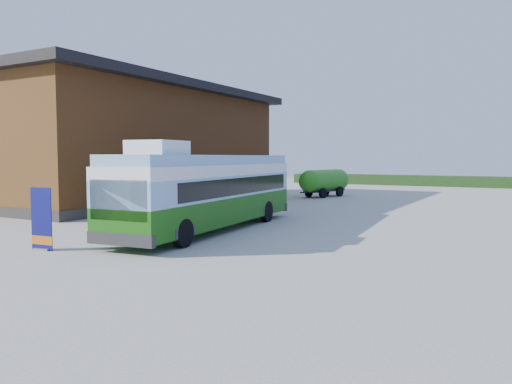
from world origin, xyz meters
The scene contains 10 objects.
ground centered at (0.00, 0.00, 0.00)m, with size 100.00×100.00×0.00m, color #BCB7AD.
barn centered at (-10.50, 10.00, 3.59)m, with size 9.60×21.20×7.50m.
hedge centered at (8.00, 38.00, 0.50)m, with size 40.00×3.00×1.00m, color #264419.
bus centered at (0.66, 1.32, 1.64)m, with size 3.43×11.38×3.44m.
awning centered at (-1.78, 1.26, 2.52)m, with size 2.59×3.81×0.48m.
banner centered at (-1.49, -4.73, 0.80)m, with size 0.85×0.24×1.96m.
picnic_table centered at (-0.24, 1.10, 0.63)m, with size 1.89×1.81×0.84m.
person_a centered at (-5.70, 2.89, 0.98)m, with size 0.71×0.47×1.96m, color #999999.
person_b centered at (-5.00, 6.23, 0.83)m, with size 0.81×0.63×1.67m, color #999999.
slurry_tanker centered at (-1.58, 19.37, 1.15)m, with size 2.45×5.28×1.99m.
Camera 1 is at (11.84, -14.89, 2.90)m, focal length 35.00 mm.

